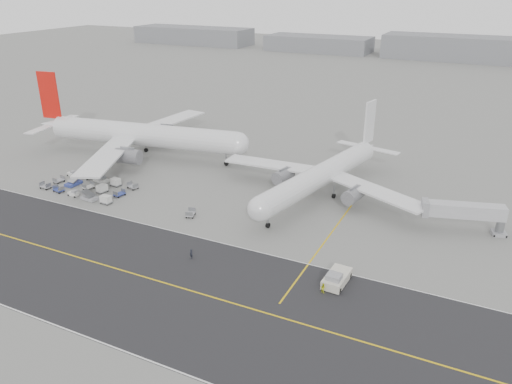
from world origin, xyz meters
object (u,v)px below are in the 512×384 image
at_px(pushback_tug, 336,278).
at_px(ground_crew_b, 323,288).
at_px(airliner_a, 139,134).
at_px(ground_crew_a, 191,254).
at_px(airliner_b, 323,174).
at_px(jet_bridge, 465,212).

xyz_separation_m(pushback_tug, ground_crew_b, (-1.17, -3.31, -0.20)).
bearing_deg(airliner_a, ground_crew_a, -142.52).
bearing_deg(pushback_tug, airliner_b, 115.80).
distance_m(jet_bridge, ground_crew_a, 53.07).
distance_m(airliner_b, jet_bridge, 31.14).
xyz_separation_m(airliner_a, ground_crew_a, (42.90, -40.92, -5.41)).
distance_m(airliner_a, pushback_tug, 78.15).
distance_m(pushback_tug, ground_crew_a, 25.86).
bearing_deg(jet_bridge, airliner_a, 158.19).
relative_size(airliner_a, airliner_b, 1.24).
bearing_deg(airliner_b, pushback_tug, -55.21).
relative_size(airliner_b, ground_crew_a, 26.94).
xyz_separation_m(airliner_b, jet_bridge, (30.69, -5.18, -0.85)).
distance_m(airliner_a, airliner_b, 54.66).
height_order(pushback_tug, ground_crew_b, pushback_tug).
bearing_deg(airliner_b, jet_bridge, 2.48).
bearing_deg(pushback_tug, ground_crew_a, -168.79).
bearing_deg(airliner_b, ground_crew_b, -58.69).
bearing_deg(ground_crew_b, ground_crew_a, 18.59).
relative_size(pushback_tug, ground_crew_a, 4.57).
bearing_deg(ground_crew_b, airliner_b, -52.99).
relative_size(ground_crew_a, ground_crew_b, 1.17).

